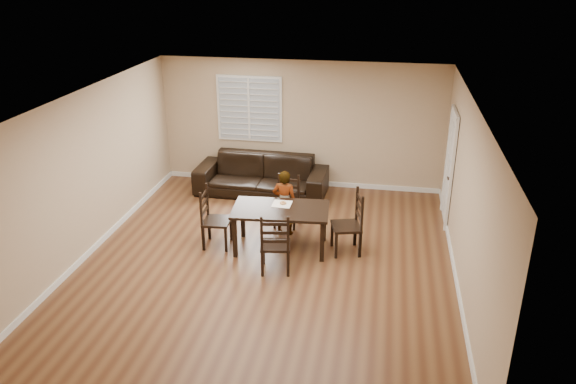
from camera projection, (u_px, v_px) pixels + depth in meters
The scene contains 11 objects.
ground at pixel (267, 263), 9.18m from camera, with size 7.00×7.00×0.00m, color brown.
room at pixel (270, 155), 8.63m from camera, with size 6.04×7.04×2.72m.
dining_table at pixel (281, 213), 9.38m from camera, with size 1.66×1.01×0.75m.
chair_near at pixel (288, 202), 10.40m from camera, with size 0.45×0.42×0.95m.
chair_far at pixel (275, 248), 8.67m from camera, with size 0.53×0.50×1.03m.
chair_left at pixel (209, 219), 9.57m from camera, with size 0.48×0.51×1.06m.
chair_right at pixel (354, 225), 9.35m from camera, with size 0.57×0.59×1.09m.
child at pixel (285, 203), 9.93m from camera, with size 0.44×0.29×1.20m, color gray.
napkin at pixel (282, 204), 9.51m from camera, with size 0.32×0.32×0.00m, color white.
donut at pixel (283, 203), 9.50m from camera, with size 0.11×0.11×0.04m.
sofa at pixel (261, 175), 11.73m from camera, with size 2.72×1.06×0.79m, color black.
Camera 1 is at (1.75, -7.83, 4.63)m, focal length 35.00 mm.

